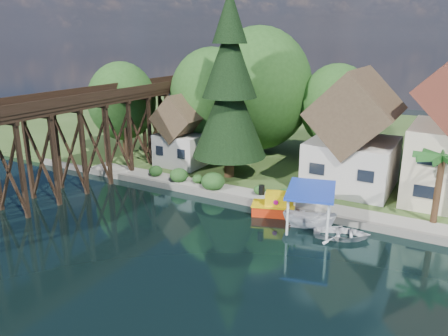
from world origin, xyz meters
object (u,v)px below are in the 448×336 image
at_px(house_left, 354,139).
at_px(shed, 183,135).
at_px(trestle_bridge, 85,132).
at_px(palm_tree, 442,160).
at_px(conifer, 230,91).
at_px(boat_canopy, 310,212).
at_px(boat_white_a, 342,233).
at_px(tugboat, 274,206).

distance_m(house_left, shed, 18.11).
bearing_deg(shed, trestle_bridge, -118.19).
xyz_separation_m(shed, palm_tree, (25.66, -3.92, 1.67)).
bearing_deg(palm_tree, conifer, 172.67).
relative_size(conifer, palm_tree, 3.15).
relative_size(conifer, boat_canopy, 3.15).
height_order(house_left, boat_canopy, house_left).
relative_size(boat_white_a, boat_canopy, 0.72).
relative_size(shed, tugboat, 2.00).
xyz_separation_m(trestle_bridge, boat_canopy, (22.39, 0.77, -3.96)).
relative_size(shed, boat_white_a, 1.91).
relative_size(palm_tree, boat_white_a, 1.40).
bearing_deg(trestle_bridge, shed, 61.81).
distance_m(shed, palm_tree, 26.01).
xyz_separation_m(conifer, boat_canopy, (10.86, -7.10, -7.78)).
xyz_separation_m(shed, tugboat, (13.94, -7.28, -3.06)).
relative_size(shed, boat_canopy, 1.37).
bearing_deg(conifer, palm_tree, -7.33).
xyz_separation_m(trestle_bridge, boat_white_a, (25.00, 0.42, -4.92)).
bearing_deg(tugboat, shed, 152.41).
height_order(shed, tugboat, shed).
xyz_separation_m(conifer, boat_white_a, (13.47, -7.44, -8.74)).
height_order(shed, boat_canopy, shed).
relative_size(house_left, tugboat, 2.80).
xyz_separation_m(trestle_bridge, palm_tree, (30.66, 5.41, 0.15)).
bearing_deg(shed, boat_white_a, -23.99).
xyz_separation_m(trestle_bridge, tugboat, (18.94, 2.04, -4.59)).
distance_m(house_left, tugboat, 10.62).
bearing_deg(palm_tree, boat_white_a, -138.62).
bearing_deg(tugboat, boat_canopy, -20.28).
bearing_deg(trestle_bridge, boat_white_a, 0.97).
bearing_deg(boat_white_a, shed, 47.53).
height_order(boat_white_a, boat_canopy, boat_canopy).
xyz_separation_m(palm_tree, boat_canopy, (-8.27, -4.64, -4.11)).
bearing_deg(tugboat, house_left, 65.17).
xyz_separation_m(trestle_bridge, conifer, (11.54, 7.87, 3.82)).
height_order(conifer, tugboat, conifer).
xyz_separation_m(house_left, shed, (-18.00, -1.50, -1.31)).
distance_m(trestle_bridge, boat_canopy, 22.75).
distance_m(house_left, boat_canopy, 10.75).
distance_m(trestle_bridge, shed, 10.69).
bearing_deg(boat_white_a, conifer, 42.59).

